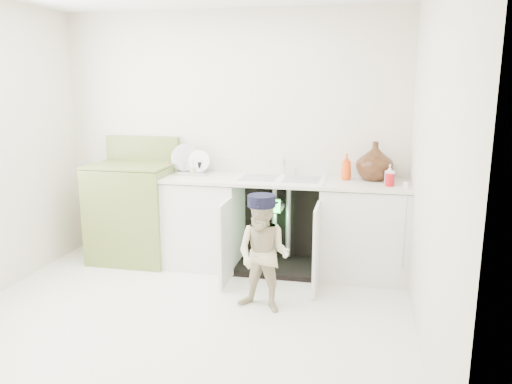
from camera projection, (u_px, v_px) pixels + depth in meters
ground at (184, 318)px, 3.89m from camera, size 3.50×3.50×0.00m
room_shell at (179, 159)px, 3.63m from camera, size 6.00×5.50×1.26m
counter_run at (283, 221)px, 4.83m from camera, size 2.44×1.02×1.26m
avocado_stove at (134, 211)px, 5.11m from camera, size 0.80×0.65×1.25m
repair_worker at (263, 253)px, 3.94m from camera, size 0.52×0.81×0.94m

